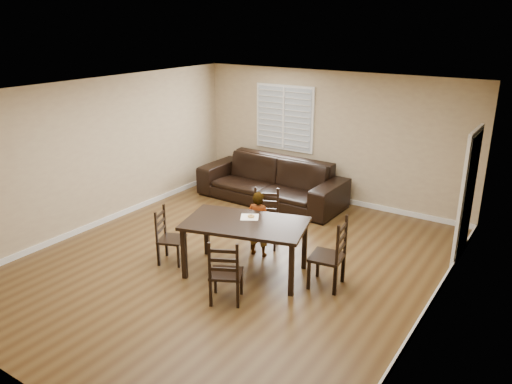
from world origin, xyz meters
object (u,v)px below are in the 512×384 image
at_px(chair_right, 336,257).
at_px(chair_near, 266,219).
at_px(child, 258,224).
at_px(dining_table, 245,227).
at_px(chair_left, 165,237).
at_px(sofa, 271,181).
at_px(chair_far, 225,276).
at_px(donut, 251,216).

bearing_deg(chair_right, chair_near, -122.48).
bearing_deg(child, chair_right, 161.70).
relative_size(dining_table, chair_left, 2.21).
relative_size(chair_near, sofa, 0.32).
height_order(chair_near, chair_far, chair_near).
bearing_deg(child, sofa, -70.69).
xyz_separation_m(chair_near, child, (0.14, -0.45, 0.10)).
xyz_separation_m(chair_far, donut, (-0.30, 1.09, 0.43)).
distance_m(chair_near, donut, 1.01).
bearing_deg(chair_left, chair_near, -55.89).
relative_size(chair_near, chair_left, 1.09).
relative_size(chair_near, child, 0.90).
bearing_deg(chair_far, chair_left, -45.36).
height_order(chair_far, chair_right, chair_right).
distance_m(chair_near, chair_left, 1.74).
bearing_deg(child, chair_left, 34.07).
distance_m(dining_table, child, 0.68).
relative_size(donut, sofa, 0.03).
distance_m(chair_right, sofa, 3.67).
distance_m(chair_left, donut, 1.45).
bearing_deg(child, chair_far, 98.61).
bearing_deg(sofa, chair_near, -59.57).
relative_size(dining_table, donut, 18.76).
bearing_deg(chair_near, chair_right, -48.07).
height_order(child, sofa, child).
distance_m(dining_table, chair_right, 1.38).
bearing_deg(chair_far, chair_right, -157.08).
xyz_separation_m(child, sofa, (-1.16, 2.27, -0.10)).
relative_size(chair_far, sofa, 0.30).
xyz_separation_m(dining_table, chair_left, (-1.29, -0.37, -0.34)).
bearing_deg(donut, chair_left, -155.49).
bearing_deg(sofa, dining_table, -64.05).
xyz_separation_m(chair_far, child, (-0.45, 1.51, 0.12)).
xyz_separation_m(chair_right, donut, (-1.34, -0.15, 0.38)).
distance_m(dining_table, sofa, 3.20).
distance_m(chair_left, child, 1.50).
distance_m(dining_table, donut, 0.23).
bearing_deg(chair_right, child, -108.89).
bearing_deg(dining_table, chair_far, -88.60).
bearing_deg(chair_left, chair_right, -96.68).
bearing_deg(chair_near, chair_left, -147.68).
distance_m(chair_near, chair_right, 1.79).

